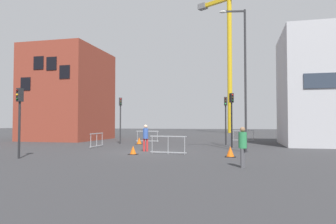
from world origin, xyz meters
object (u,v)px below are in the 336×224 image
(pedestrian_waiting, at_px, (146,136))
(traffic_cone_orange, at_px, (133,150))
(pedestrian_walking, at_px, (243,144))
(traffic_cone_on_verge, at_px, (230,152))
(traffic_light_crosswalk, at_px, (19,111))
(traffic_light_island, at_px, (232,111))
(streetlamp_tall, at_px, (243,70))
(traffic_light_far, at_px, (120,113))
(traffic_cone_by_barrier, at_px, (139,141))
(traffic_light_verge, at_px, (226,113))
(construction_crane, at_px, (232,40))

(pedestrian_waiting, xyz_separation_m, traffic_cone_orange, (-0.10, -2.08, -0.77))
(pedestrian_walking, distance_m, traffic_cone_on_verge, 4.08)
(traffic_light_crosswalk, bearing_deg, traffic_light_island, 43.07)
(traffic_light_island, distance_m, traffic_light_crosswalk, 14.44)
(streetlamp_tall, relative_size, traffic_light_crosswalk, 2.49)
(pedestrian_walking, bearing_deg, traffic_light_far, 129.89)
(traffic_light_island, height_order, traffic_cone_by_barrier, traffic_light_island)
(traffic_light_verge, bearing_deg, traffic_cone_orange, -118.67)
(traffic_light_crosswalk, xyz_separation_m, pedestrian_waiting, (5.17, 5.41, -1.47))
(traffic_light_far, bearing_deg, traffic_cone_orange, -63.39)
(streetlamp_tall, xyz_separation_m, traffic_cone_orange, (-6.30, -2.92, -4.97))
(construction_crane, bearing_deg, pedestrian_walking, -87.94)
(traffic_light_far, distance_m, traffic_cone_on_verge, 13.36)
(traffic_cone_by_barrier, bearing_deg, streetlamp_tall, -32.37)
(traffic_cone_orange, xyz_separation_m, traffic_cone_on_verge, (5.59, -0.05, 0.03))
(streetlamp_tall, xyz_separation_m, traffic_light_far, (-10.60, 5.66, -2.46))
(traffic_light_crosswalk, distance_m, pedestrian_waiting, 7.63)
(traffic_light_island, distance_m, pedestrian_waiting, 7.18)
(construction_crane, relative_size, traffic_light_verge, 6.57)
(pedestrian_walking, bearing_deg, traffic_light_island, 94.11)
(traffic_light_verge, distance_m, traffic_cone_orange, 10.53)
(traffic_light_far, xyz_separation_m, traffic_cone_orange, (4.30, -8.58, -2.51))
(traffic_light_verge, bearing_deg, construction_crane, 90.57)
(construction_crane, bearing_deg, traffic_cone_orange, -96.22)
(construction_crane, distance_m, traffic_light_island, 38.45)
(streetlamp_tall, height_order, traffic_cone_on_verge, streetlamp_tall)
(construction_crane, relative_size, traffic_light_crosswalk, 7.21)
(construction_crane, xyz_separation_m, traffic_light_verge, (0.33, -33.01, -14.88))
(traffic_light_crosswalk, xyz_separation_m, traffic_cone_on_verge, (10.66, 3.28, -2.21))
(traffic_cone_orange, height_order, traffic_cone_on_verge, traffic_cone_on_verge)
(traffic_light_verge, height_order, traffic_cone_orange, traffic_light_verge)
(construction_crane, height_order, traffic_light_island, construction_crane)
(traffic_light_far, distance_m, pedestrian_waiting, 8.04)
(traffic_cone_by_barrier, distance_m, traffic_cone_on_verge, 11.79)
(pedestrian_waiting, bearing_deg, traffic_cone_by_barrier, 112.16)
(traffic_light_verge, distance_m, traffic_light_crosswalk, 15.85)
(traffic_light_verge, bearing_deg, streetlamp_tall, -77.07)
(traffic_cone_orange, bearing_deg, traffic_cone_by_barrier, 106.45)
(traffic_light_verge, xyz_separation_m, traffic_light_crosswalk, (-9.98, -12.31, -0.22))
(traffic_cone_by_barrier, relative_size, traffic_cone_orange, 1.17)
(pedestrian_waiting, distance_m, traffic_cone_on_verge, 5.93)
(traffic_light_far, bearing_deg, traffic_light_verge, 2.48)
(streetlamp_tall, distance_m, pedestrian_walking, 8.13)
(streetlamp_tall, xyz_separation_m, traffic_light_verge, (-1.39, 6.06, -2.51))
(traffic_light_verge, bearing_deg, traffic_light_crosswalk, -129.03)
(construction_crane, height_order, streetlamp_tall, construction_crane)
(pedestrian_walking, distance_m, traffic_cone_orange, 7.45)
(traffic_cone_by_barrier, bearing_deg, pedestrian_walking, -55.09)
(streetlamp_tall, relative_size, traffic_light_verge, 2.27)
(traffic_light_crosswalk, height_order, traffic_cone_orange, traffic_light_crosswalk)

